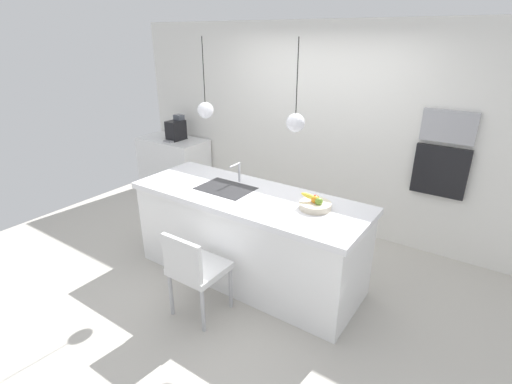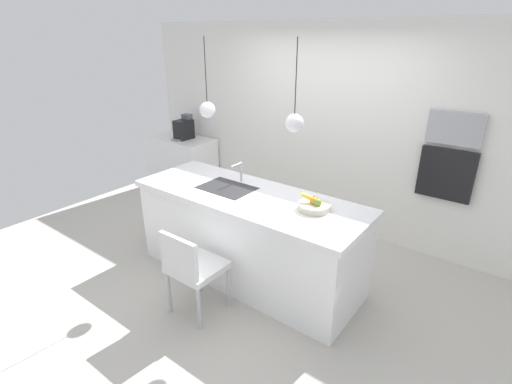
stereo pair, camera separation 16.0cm
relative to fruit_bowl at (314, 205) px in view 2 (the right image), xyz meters
The scene contains 13 objects.
floor 1.22m from the fruit_bowl, behind, with size 6.60×6.60×0.00m, color #BCB7AD.
back_wall 1.75m from the fruit_bowl, 114.10° to the left, with size 6.00×0.10×2.60m, color silver.
kitchen_island 0.88m from the fruit_bowl, behind, with size 2.45×0.90×0.95m.
sink_basin 0.99m from the fruit_bowl, behind, with size 0.56×0.40×0.02m, color #2D2D30.
faucet 1.00m from the fruit_bowl, behind, with size 0.02×0.17×0.22m.
fruit_bowl is the anchor object (origin of this frame).
side_counter 3.37m from the fruit_bowl, 158.86° to the left, with size 1.10×0.60×0.89m, color white.
coffee_machine 3.23m from the fruit_bowl, 158.14° to the left, with size 0.20×0.35×0.38m.
microwave 1.77m from the fruit_bowl, 62.49° to the left, with size 0.54×0.08×0.34m, color #9E9EA3.
oven 1.69m from the fruit_bowl, 62.49° to the left, with size 0.56×0.08×0.56m, color black.
chair_near 1.23m from the fruit_bowl, 130.08° to the right, with size 0.45×0.45×0.86m.
pendant_light_left 1.42m from the fruit_bowl, behind, with size 0.16×0.16×0.76m.
pendant_light_right 0.77m from the fruit_bowl, 157.58° to the right, with size 0.16×0.16×0.76m.
Camera 2 is at (2.18, -2.75, 2.44)m, focal length 26.75 mm.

